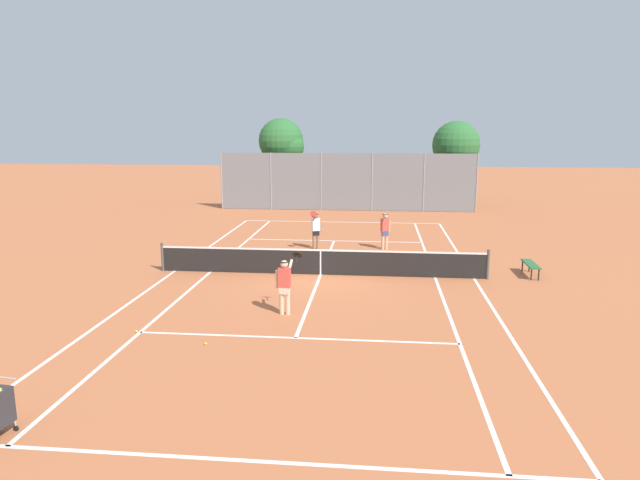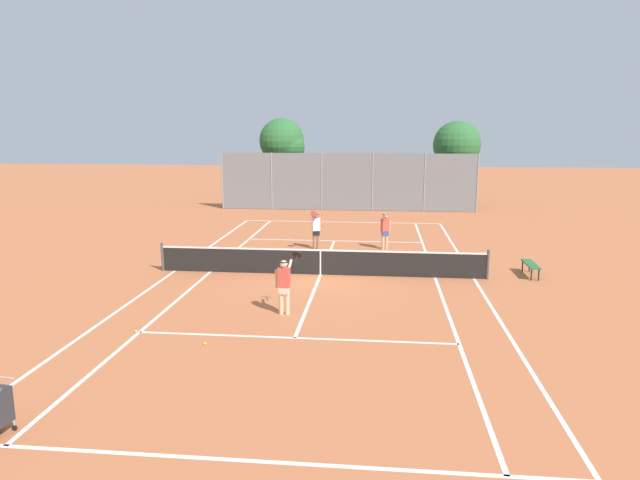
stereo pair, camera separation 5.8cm
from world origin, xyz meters
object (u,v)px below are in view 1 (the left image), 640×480
(tree_behind_right, at_px, (457,146))
(player_far_left, at_px, (316,228))
(player_near_side, at_px, (285,283))
(courtside_bench, at_px, (531,265))
(player_far_right, at_px, (385,229))
(loose_tennis_ball_0, at_px, (206,344))
(loose_tennis_ball_1, at_px, (136,331))
(tennis_net, at_px, (321,261))
(tree_behind_left, at_px, (283,143))

(tree_behind_right, bearing_deg, player_far_left, -117.11)
(player_far_left, xyz_separation_m, tree_behind_right, (8.01, 15.65, 3.10))
(player_near_side, relative_size, courtside_bench, 1.18)
(player_far_right, distance_m, loose_tennis_ball_0, 12.69)
(loose_tennis_ball_1, bearing_deg, player_near_side, 27.21)
(loose_tennis_ball_0, relative_size, loose_tennis_ball_1, 1.00)
(player_far_left, bearing_deg, courtside_bench, -24.95)
(tennis_net, bearing_deg, tree_behind_left, 103.43)
(loose_tennis_ball_1, bearing_deg, tree_behind_left, 90.42)
(courtside_bench, bearing_deg, tennis_net, -175.19)
(player_far_left, relative_size, loose_tennis_ball_0, 26.88)
(loose_tennis_ball_1, bearing_deg, player_far_right, 59.41)
(loose_tennis_ball_0, bearing_deg, player_far_right, 69.11)
(player_far_right, xyz_separation_m, tree_behind_left, (-6.78, 13.71, 3.37))
(loose_tennis_ball_1, relative_size, tree_behind_right, 0.01)
(player_near_side, distance_m, loose_tennis_ball_1, 4.20)
(loose_tennis_ball_1, distance_m, courtside_bench, 13.76)
(player_far_right, relative_size, tree_behind_left, 0.27)
(tennis_net, bearing_deg, player_far_right, 63.37)
(player_far_right, xyz_separation_m, courtside_bench, (5.22, -4.09, -0.50))
(player_near_side, height_order, player_far_left, same)
(tree_behind_right, bearing_deg, tree_behind_left, -171.86)
(player_far_right, bearing_deg, courtside_bench, -38.09)
(tree_behind_right, bearing_deg, loose_tennis_ball_0, -109.23)
(player_far_right, distance_m, courtside_bench, 6.65)
(player_near_side, relative_size, loose_tennis_ball_0, 26.88)
(tree_behind_right, bearing_deg, player_far_right, -107.94)
(tennis_net, bearing_deg, tree_behind_right, 69.92)
(tree_behind_right, bearing_deg, loose_tennis_ball_1, -113.56)
(loose_tennis_ball_0, relative_size, courtside_bench, 0.04)
(player_near_side, bearing_deg, courtside_bench, 32.43)
(courtside_bench, bearing_deg, player_far_right, 141.91)
(player_near_side, relative_size, loose_tennis_ball_1, 26.88)
(tree_behind_right, bearing_deg, tennis_net, -110.08)
(player_far_left, bearing_deg, tree_behind_right, 62.89)
(player_far_left, distance_m, tree_behind_left, 14.85)
(tennis_net, bearing_deg, player_near_side, -97.19)
(player_far_left, distance_m, tree_behind_right, 17.85)
(tennis_net, xyz_separation_m, loose_tennis_ball_1, (-4.22, -6.42, -0.48))
(player_far_left, height_order, tree_behind_right, tree_behind_right)
(loose_tennis_ball_0, bearing_deg, tree_behind_left, 95.06)
(tennis_net, height_order, tree_behind_right, tree_behind_right)
(player_far_left, xyz_separation_m, loose_tennis_ball_1, (-3.57, -10.90, -0.89))
(player_far_left, bearing_deg, loose_tennis_ball_1, -108.12)
(courtside_bench, relative_size, tree_behind_left, 0.25)
(player_near_side, xyz_separation_m, player_far_right, (2.94, 9.27, -0.02))
(loose_tennis_ball_1, height_order, tree_behind_right, tree_behind_right)
(loose_tennis_ball_0, xyz_separation_m, loose_tennis_ball_1, (-2.08, 0.68, 0.00))
(loose_tennis_ball_0, height_order, loose_tennis_ball_1, same)
(loose_tennis_ball_0, bearing_deg, tree_behind_right, 70.77)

